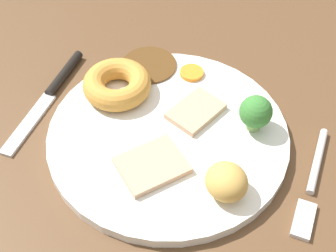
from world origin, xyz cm
name	(u,v)px	position (x,y,z in cm)	size (l,w,h in cm)	color
dining_table	(143,162)	(0.00, 0.00, 1.80)	(120.00, 84.00, 3.60)	brown
dinner_plate	(168,135)	(-2.26, -2.81, 4.30)	(28.60, 28.60, 1.40)	white
gravy_pool	(149,65)	(3.61, -13.27, 5.15)	(7.41, 7.41, 0.30)	#563819
meat_slice_main	(196,111)	(-4.66, -6.61, 5.40)	(6.53, 4.57, 0.80)	tan
meat_slice_under	(152,165)	(-2.10, 2.72, 5.40)	(7.13, 5.76, 0.80)	tan
yorkshire_pudding	(117,84)	(5.81, -7.30, 6.39)	(8.64, 8.64, 2.78)	#C68938
roast_potato_left	(226,182)	(-10.53, 3.48, 6.85)	(4.41, 4.71, 3.71)	tan
carrot_coin_front	(192,73)	(-2.33, -13.30, 5.26)	(3.13, 3.13, 0.53)	orange
broccoli_floret	(256,112)	(-11.74, -6.46, 7.55)	(3.88, 3.88, 4.62)	#8CB766
fork	(312,184)	(-19.48, -1.05, 3.99)	(2.67, 15.32, 0.90)	silver
knife	(52,90)	(14.59, -6.01, 4.05)	(2.49, 18.55, 1.20)	black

